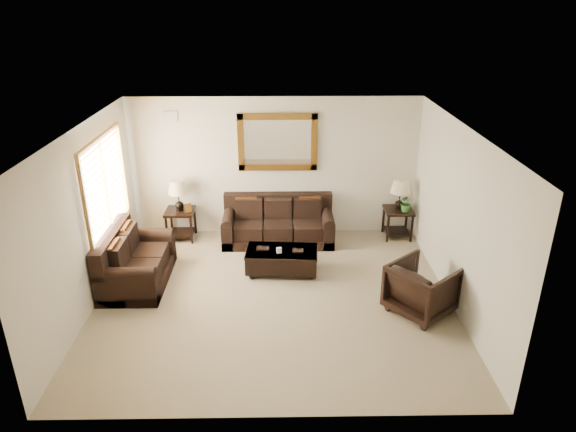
{
  "coord_description": "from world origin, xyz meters",
  "views": [
    {
      "loc": [
        0.11,
        -6.93,
        4.39
      ],
      "look_at": [
        0.23,
        0.6,
        1.14
      ],
      "focal_mm": 32.0,
      "sensor_mm": 36.0,
      "label": 1
    }
  ],
  "objects_px": {
    "end_table_right": "(399,200)",
    "coffee_table": "(282,258)",
    "armchair": "(422,286)",
    "end_table_left": "(179,201)",
    "sofa": "(278,225)",
    "loveseat": "(134,264)"
  },
  "relations": [
    {
      "from": "end_table_right",
      "to": "coffee_table",
      "type": "distance_m",
      "value": 2.7
    },
    {
      "from": "end_table_left",
      "to": "armchair",
      "type": "height_order",
      "value": "end_table_left"
    },
    {
      "from": "loveseat",
      "to": "end_table_left",
      "type": "distance_m",
      "value": 1.78
    },
    {
      "from": "loveseat",
      "to": "coffee_table",
      "type": "distance_m",
      "value": 2.46
    },
    {
      "from": "end_table_right",
      "to": "armchair",
      "type": "height_order",
      "value": "end_table_right"
    },
    {
      "from": "sofa",
      "to": "end_table_right",
      "type": "height_order",
      "value": "end_table_right"
    },
    {
      "from": "end_table_right",
      "to": "coffee_table",
      "type": "xyz_separation_m",
      "value": [
        -2.27,
        -1.36,
        -0.52
      ]
    },
    {
      "from": "armchair",
      "to": "loveseat",
      "type": "bearing_deg",
      "value": 38.14
    },
    {
      "from": "end_table_right",
      "to": "coffee_table",
      "type": "height_order",
      "value": "end_table_right"
    },
    {
      "from": "sofa",
      "to": "end_table_right",
      "type": "xyz_separation_m",
      "value": [
        2.33,
        0.11,
        0.46
      ]
    },
    {
      "from": "coffee_table",
      "to": "end_table_right",
      "type": "bearing_deg",
      "value": 34.96
    },
    {
      "from": "loveseat",
      "to": "end_table_right",
      "type": "distance_m",
      "value": 5.01
    },
    {
      "from": "armchair",
      "to": "end_table_left",
      "type": "bearing_deg",
      "value": 17.09
    },
    {
      "from": "sofa",
      "to": "end_table_right",
      "type": "distance_m",
      "value": 2.38
    },
    {
      "from": "end_table_left",
      "to": "coffee_table",
      "type": "distance_m",
      "value": 2.43
    },
    {
      "from": "coffee_table",
      "to": "sofa",
      "type": "bearing_deg",
      "value": 96.93
    },
    {
      "from": "sofa",
      "to": "coffee_table",
      "type": "height_order",
      "value": "sofa"
    },
    {
      "from": "end_table_right",
      "to": "coffee_table",
      "type": "bearing_deg",
      "value": -149.11
    },
    {
      "from": "end_table_left",
      "to": "sofa",
      "type": "bearing_deg",
      "value": -3.1
    },
    {
      "from": "end_table_left",
      "to": "end_table_right",
      "type": "relative_size",
      "value": 1.01
    },
    {
      "from": "armchair",
      "to": "sofa",
      "type": "bearing_deg",
      "value": 0.48
    },
    {
      "from": "loveseat",
      "to": "coffee_table",
      "type": "bearing_deg",
      "value": -82.98
    }
  ]
}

